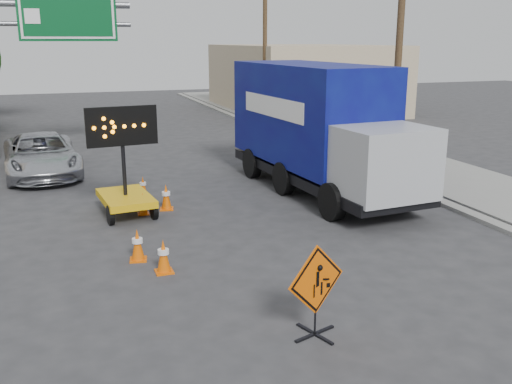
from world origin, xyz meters
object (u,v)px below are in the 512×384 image
pickup_truck (41,155)px  box_truck (319,135)px  arrow_board (125,191)px  construction_sign (316,288)px

pickup_truck → box_truck: box_truck is taller
arrow_board → pickup_truck: 6.62m
box_truck → arrow_board: bearing=-178.9°
construction_sign → box_truck: size_ratio=0.18×
arrow_board → pickup_truck: arrow_board is taller
arrow_board → box_truck: 6.60m
pickup_truck → box_truck: (8.81, -5.56, 1.13)m
arrow_board → pickup_truck: bearing=105.0°
construction_sign → arrow_board: arrow_board is taller
construction_sign → pickup_truck: (-4.55, 14.45, -0.10)m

